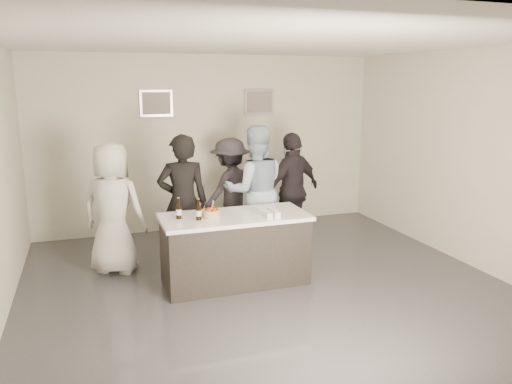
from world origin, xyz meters
TOP-DOWN VIEW (x-y plane):
  - floor at (0.00, 0.00)m, footprint 6.00×6.00m
  - ceiling at (0.00, 0.00)m, footprint 6.00×6.00m
  - wall_back at (0.00, 3.00)m, footprint 6.00×0.04m
  - wall_front at (0.00, -3.00)m, footprint 6.00×0.04m
  - wall_right at (3.00, 0.00)m, footprint 0.04×6.00m
  - picture_left at (-0.90, 2.97)m, footprint 0.54×0.04m
  - picture_right at (0.90, 2.97)m, footprint 0.54×0.04m
  - bar_counter at (-0.33, 0.38)m, footprint 1.86×0.86m
  - cake at (-0.63, 0.39)m, footprint 0.22×0.22m
  - beer_bottle_a at (-1.02, 0.44)m, footprint 0.07×0.07m
  - beer_bottle_b at (-0.81, 0.30)m, footprint 0.07×0.07m
  - tumbler_cluster at (0.09, 0.23)m, footprint 0.19×0.40m
  - candles at (-0.58, 0.04)m, footprint 0.24×0.08m
  - person_main_black at (-0.85, 1.09)m, footprint 0.72×0.51m
  - person_main_blue at (0.28, 1.35)m, footprint 1.05×0.87m
  - person_guest_left at (-1.76, 1.26)m, footprint 1.04×0.92m
  - person_guest_right at (0.96, 1.53)m, footprint 1.14×0.81m
  - person_guest_back at (0.11, 2.11)m, footprint 1.25×1.07m

SIDE VIEW (x-z plane):
  - floor at x=0.00m, z-range 0.00..0.00m
  - bar_counter at x=-0.33m, z-range 0.00..0.90m
  - person_guest_back at x=0.11m, z-range 0.00..1.68m
  - person_guest_left at x=-1.76m, z-range 0.00..1.78m
  - person_guest_right at x=0.96m, z-range 0.00..1.79m
  - candles at x=-0.58m, z-range 0.90..0.91m
  - cake at x=-0.63m, z-range 0.90..0.98m
  - person_main_black at x=-0.85m, z-range 0.00..1.88m
  - tumbler_cluster at x=0.09m, z-range 0.90..0.98m
  - person_main_blue at x=0.28m, z-range 0.00..1.94m
  - beer_bottle_a at x=-1.02m, z-range 0.90..1.16m
  - beer_bottle_b at x=-0.81m, z-range 0.90..1.16m
  - wall_back at x=0.00m, z-range 0.00..3.00m
  - wall_front at x=0.00m, z-range 0.00..3.00m
  - wall_right at x=3.00m, z-range 0.00..3.00m
  - picture_left at x=-0.90m, z-range 1.98..2.42m
  - picture_right at x=0.90m, z-range 1.98..2.42m
  - ceiling at x=0.00m, z-range 3.00..3.00m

